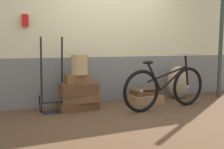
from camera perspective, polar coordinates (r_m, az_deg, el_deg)
ground at (r=4.37m, az=3.55°, el=-8.42°), size 8.47×5.20×0.06m
station_building at (r=5.02m, az=-0.65°, el=10.93°), size 6.47×0.74×2.96m
suitcase_0 at (r=4.41m, az=-7.74°, el=-6.99°), size 0.69×0.41×0.14m
suitcase_1 at (r=4.36m, az=-7.20°, el=-5.37°), size 0.67×0.40×0.13m
suitcase_2 at (r=4.32m, az=-7.65°, el=-3.24°), size 0.63×0.36×0.20m
suitcase_3 at (r=4.33m, az=-7.87°, el=-0.92°), size 0.43×0.24×0.14m
suitcase_4 at (r=4.88m, az=7.77°, el=-5.56°), size 0.60×0.43×0.16m
suitcase_5 at (r=4.87m, az=7.73°, el=-3.95°), size 0.54×0.33×0.11m
wicker_basket at (r=4.29m, az=-7.49°, el=2.28°), size 0.28×0.28×0.35m
luggage_trolley at (r=4.32m, az=-13.45°, el=-4.47°), size 0.42×0.37×1.25m
burlap_sack at (r=5.41m, az=14.91°, el=-1.73°), size 0.47×0.40×0.69m
bicycle at (r=4.47m, az=12.25°, el=-2.92°), size 1.76×0.46×0.97m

